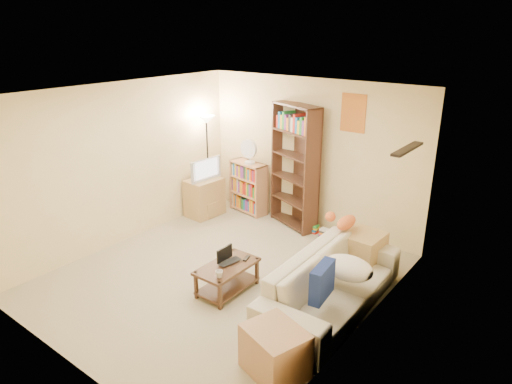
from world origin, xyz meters
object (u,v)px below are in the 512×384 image
desk_fan (249,151)px  floor_lamp (207,136)px  tv_stand (204,197)px  tall_bookshelf (295,164)px  coffee_table (227,275)px  short_bookshelf (248,187)px  laptop (232,263)px  side_table (361,254)px  end_cabinet (275,351)px  sofa (332,283)px  tabby_cat (344,221)px  mug (219,274)px  television (203,169)px

desk_fan → floor_lamp: size_ratio=0.25×
tv_stand → floor_lamp: 1.11m
tall_bookshelf → desk_fan: size_ratio=4.67×
coffee_table → short_bookshelf: bearing=122.3°
laptop → tv_stand: 2.60m
side_table → end_cabinet: (0.18, -2.28, -0.07)m
tall_bookshelf → short_bookshelf: bearing=-159.7°
short_bookshelf → desk_fan: desk_fan is taller
sofa → floor_lamp: floor_lamp is taller
tabby_cat → coffee_table: 1.73m
end_cabinet → sofa: bearing=94.3°
mug → end_cabinet: 1.35m
mug → short_bookshelf: size_ratio=0.12×
sofa → floor_lamp: 3.79m
laptop → desk_fan: desk_fan is taller
laptop → tall_bookshelf: (-0.51, 2.23, 0.72)m
mug → floor_lamp: bearing=135.4°
tabby_cat → desk_fan: (-2.34, 0.88, 0.42)m
tall_bookshelf → floor_lamp: (-1.63, -0.38, 0.31)m
sofa → tv_stand: size_ratio=3.41×
sofa → laptop: bearing=107.9°
tall_bookshelf → end_cabinet: 3.72m
mug → side_table: bearing=58.8°
television → short_bookshelf: 0.90m
laptop → mug: (0.09, -0.34, 0.03)m
short_bookshelf → desk_fan: 0.71m
mug → sofa: bearing=34.8°
tv_stand → television: bearing=-176.1°
sofa → end_cabinet: 1.34m
short_bookshelf → floor_lamp: 1.20m
desk_fan → tabby_cat: bearing=-20.6°
television → short_bookshelf: bearing=-37.5°
tabby_cat → television: size_ratio=0.77×
mug → television: television is taller
coffee_table → tv_stand: tv_stand is taller
sofa → desk_fan: desk_fan is taller
end_cabinet → mug: bearing=155.9°
desk_fan → end_cabinet: desk_fan is taller
desk_fan → end_cabinet: bearing=-48.1°
tv_stand → desk_fan: bearing=47.6°
sofa → short_bookshelf: size_ratio=2.45×
tall_bookshelf → short_bookshelf: size_ratio=2.21×
coffee_table → tall_bookshelf: size_ratio=0.41×
coffee_table → side_table: size_ratio=1.36×
coffee_table → end_cabinet: end_cabinet is taller
television → floor_lamp: size_ratio=0.38×
tabby_cat → television: television is taller
laptop → end_cabinet: bearing=-114.4°
side_table → desk_fan: bearing=162.9°
tall_bookshelf → side_table: bearing=-6.8°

